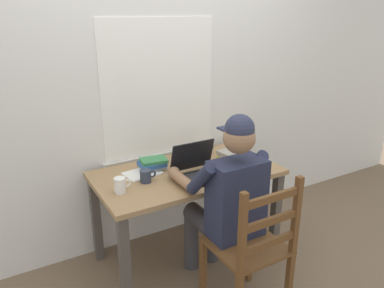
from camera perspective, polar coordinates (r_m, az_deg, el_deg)
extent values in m
plane|color=brown|center=(3.07, -0.73, -16.57)|extent=(8.00, 8.00, 0.00)
cube|color=silver|center=(2.91, -5.09, 9.43)|extent=(6.00, 0.04, 2.60)
cube|color=white|center=(2.89, -4.96, 8.42)|extent=(0.93, 0.01, 1.04)
cube|color=beige|center=(3.04, -4.61, -1.60)|extent=(0.99, 0.06, 0.04)
cube|color=#9E7A51|center=(2.71, -0.80, -4.47)|extent=(1.31, 0.71, 0.03)
cube|color=#4C4742|center=(2.44, -10.17, -17.69)|extent=(0.06, 0.06, 0.69)
cube|color=#4C4742|center=(2.98, 12.62, -10.42)|extent=(0.06, 0.06, 0.69)
cube|color=#4C4742|center=(2.93, -14.39, -11.09)|extent=(0.06, 0.06, 0.69)
cube|color=#4C4742|center=(3.39, 5.71, -6.10)|extent=(0.06, 0.06, 0.69)
cube|color=#232842|center=(2.32, 6.79, -8.33)|extent=(0.34, 0.20, 0.50)
sphere|color=#936B4C|center=(2.16, 7.21, 0.95)|extent=(0.19, 0.19, 0.19)
sphere|color=#282D47|center=(2.15, 7.27, 2.27)|extent=(0.17, 0.17, 0.17)
cube|color=#282D47|center=(2.22, 5.92, 2.38)|extent=(0.13, 0.10, 0.01)
cylinder|color=#38383D|center=(2.54, 2.16, -11.99)|extent=(0.13, 0.40, 0.13)
cylinder|color=#38383D|center=(2.63, 5.55, -10.92)|extent=(0.13, 0.40, 0.13)
cylinder|color=#38383D|center=(2.82, -0.13, -14.30)|extent=(0.10, 0.10, 0.48)
cylinder|color=#38383D|center=(2.89, 3.05, -13.29)|extent=(0.10, 0.10, 0.48)
cylinder|color=#232842|center=(2.22, 1.38, -5.31)|extent=(0.10, 0.25, 0.26)
cylinder|color=#936B4C|center=(2.44, -1.45, -5.54)|extent=(0.07, 0.28, 0.07)
sphere|color=#936B4C|center=(2.56, -2.75, -4.34)|extent=(0.08, 0.08, 0.08)
cylinder|color=#232842|center=(2.43, 9.47, -3.26)|extent=(0.10, 0.25, 0.26)
cylinder|color=#936B4C|center=(2.64, 6.21, -3.67)|extent=(0.07, 0.28, 0.07)
sphere|color=#936B4C|center=(2.74, 4.33, -2.72)|extent=(0.08, 0.08, 0.08)
cube|color=brown|center=(2.37, 8.31, -15.03)|extent=(0.42, 0.42, 0.02)
cube|color=brown|center=(2.73, 8.79, -16.03)|extent=(0.04, 0.04, 0.46)
cube|color=brown|center=(2.55, 1.71, -18.70)|extent=(0.04, 0.04, 0.46)
cube|color=brown|center=(2.51, 14.50, -20.13)|extent=(0.04, 0.04, 0.46)
cube|color=brown|center=(2.24, 15.58, -10.41)|extent=(0.04, 0.04, 0.48)
cube|color=brown|center=(2.01, 7.67, -13.44)|extent=(0.04, 0.04, 0.48)
cube|color=brown|center=(2.18, 11.63, -14.56)|extent=(0.36, 0.02, 0.04)
cube|color=brown|center=(2.11, 11.89, -11.40)|extent=(0.36, 0.02, 0.04)
cube|color=brown|center=(2.04, 12.17, -8.03)|extent=(0.36, 0.02, 0.04)
cube|color=black|center=(2.58, 1.61, -5.13)|extent=(0.33, 0.23, 0.02)
cube|color=#2B2B2D|center=(2.58, 1.61, -4.94)|extent=(0.29, 0.17, 0.00)
cube|color=black|center=(2.65, 0.02, -1.77)|extent=(0.33, 0.06, 0.22)
cube|color=silver|center=(2.65, 0.02, -1.77)|extent=(0.29, 0.05, 0.18)
ellipsoid|color=black|center=(2.71, 5.30, -3.76)|extent=(0.06, 0.10, 0.03)
cylinder|color=white|center=(2.42, -10.92, -6.20)|extent=(0.07, 0.07, 0.10)
torus|color=white|center=(2.43, -9.83, -5.86)|extent=(0.05, 0.01, 0.05)
cylinder|color=#2D384C|center=(3.01, 2.07, -0.72)|extent=(0.08, 0.08, 0.09)
torus|color=#2D384C|center=(3.03, 2.88, -0.48)|extent=(0.05, 0.01, 0.05)
cylinder|color=#2D384C|center=(2.54, -7.09, -4.89)|extent=(0.08, 0.08, 0.09)
torus|color=#2D384C|center=(2.55, -6.06, -4.58)|extent=(0.05, 0.01, 0.05)
cube|color=white|center=(2.74, -5.84, -3.58)|extent=(0.18, 0.11, 0.03)
cube|color=#2D5B9E|center=(2.71, -6.11, -3.05)|extent=(0.18, 0.15, 0.03)
cube|color=#38844C|center=(2.71, -5.86, -2.48)|extent=(0.20, 0.16, 0.02)
cube|color=gold|center=(2.89, 6.06, -2.30)|extent=(0.21, 0.15, 0.03)
cube|color=#38844C|center=(2.89, 5.82, -1.70)|extent=(0.16, 0.14, 0.03)
cube|color=gray|center=(2.86, 5.76, -1.37)|extent=(0.16, 0.16, 0.03)
cube|color=silver|center=(2.70, 7.91, -4.32)|extent=(0.28, 0.24, 0.00)
cube|color=white|center=(2.68, -7.56, -4.45)|extent=(0.27, 0.21, 0.01)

